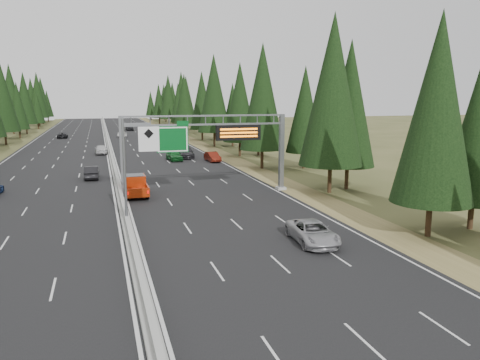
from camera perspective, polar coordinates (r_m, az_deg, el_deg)
road at (r=89.98m, az=-15.65°, el=3.64°), size 32.00×260.00×0.08m
shoulder_right at (r=92.04m, az=-4.48°, el=4.12°), size 3.60×260.00×0.06m
shoulder_left at (r=91.41m, az=-26.88°, el=3.01°), size 3.60×260.00×0.06m
median_barrier at (r=89.94m, az=-15.66°, el=3.88°), size 0.70×260.00×0.85m
sign_gantry at (r=45.78m, az=-3.37°, el=4.66°), size 16.75×0.98×7.80m
hov_sign_pole at (r=34.83m, az=-12.96°, el=1.80°), size 2.80×0.50×8.00m
tree_row_right at (r=82.65m, az=-0.19°, el=9.64°), size 11.31×240.90×17.71m
silver_minivan at (r=31.37m, az=8.83°, el=-6.31°), size 2.74×5.32×1.44m
red_pickup at (r=46.96m, az=-12.66°, el=-0.51°), size 2.11×5.90×1.92m
car_ahead_green at (r=71.37m, az=-8.02°, el=2.98°), size 2.24×4.73×1.56m
car_ahead_dkred at (r=69.79m, az=-3.38°, el=2.85°), size 1.81×4.43×1.43m
car_ahead_dkgrey at (r=74.51m, az=-6.57°, el=3.33°), size 2.75×5.70×1.60m
car_ahead_white at (r=115.17m, az=-14.18°, el=5.40°), size 2.47×4.92×1.34m
car_ahead_far at (r=137.81m, az=-13.34°, el=6.22°), size 2.30×4.83×1.59m
car_onc_near at (r=57.78m, az=-17.62°, el=0.90°), size 1.69×4.56×1.49m
car_onc_white at (r=82.05m, az=-16.60°, el=3.61°), size 2.09×4.88×1.64m
car_onc_far at (r=117.24m, az=-20.83°, el=5.13°), size 2.22×4.78×1.33m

